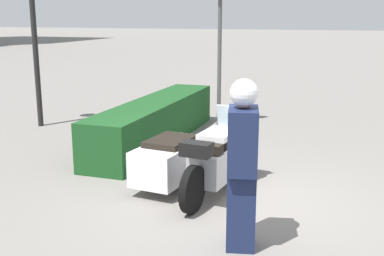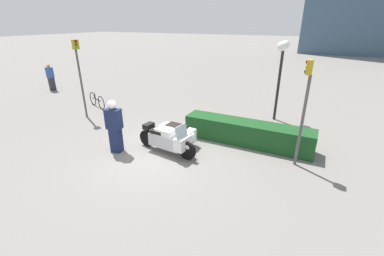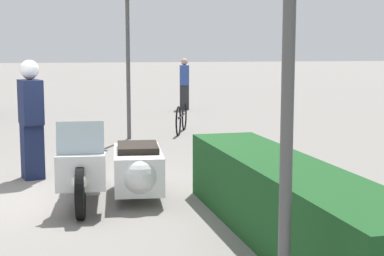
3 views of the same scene
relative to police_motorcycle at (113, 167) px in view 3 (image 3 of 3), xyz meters
The scene contains 8 objects.
ground_plane 1.01m from the police_motorcycle, 124.46° to the right, with size 160.00×160.00×0.00m, color slate.
police_motorcycle is the anchor object (origin of this frame).
officer_rider 2.05m from the police_motorcycle, 147.10° to the right, with size 0.56×0.41×1.86m.
hedge_bush_curbside 2.70m from the police_motorcycle, 35.48° to the left, with size 4.66×0.87×0.84m, color #19471E.
traffic_light_near 4.39m from the police_motorcycle, 10.90° to the left, with size 0.23×0.27×3.25m.
traffic_light_far 5.72m from the police_motorcycle, 169.86° to the left, with size 0.22×0.29×3.50m.
pedestrian_bystander 11.95m from the police_motorcycle, 162.12° to the left, with size 0.53×0.38×1.71m.
bicycle_parked 6.50m from the police_motorcycle, 158.90° to the left, with size 1.67×0.67×0.76m.
Camera 3 is at (8.26, -0.11, 2.03)m, focal length 55.00 mm.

